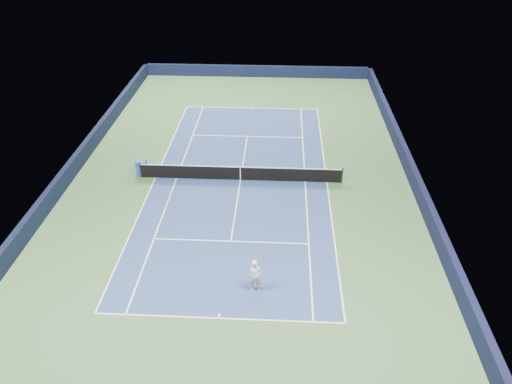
{
  "coord_description": "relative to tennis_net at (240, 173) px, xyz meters",
  "views": [
    {
      "loc": [
        2.46,
        -27.28,
        16.17
      ],
      "look_at": [
        1.15,
        -3.0,
        1.0
      ],
      "focal_mm": 35.0,
      "sensor_mm": 36.0,
      "label": 1
    }
  ],
  "objects": [
    {
      "name": "wall_far",
      "position": [
        0.0,
        19.82,
        0.05
      ],
      "size": [
        22.0,
        0.35,
        1.1
      ],
      "primitive_type": "cube",
      "color": "#111433",
      "rests_on": "ground"
    },
    {
      "name": "baseline_far",
      "position": [
        0.0,
        11.88,
        -0.5
      ],
      "size": [
        10.97,
        0.08,
        0.0
      ],
      "primitive_type": "cube",
      "color": "white",
      "rests_on": "ground"
    },
    {
      "name": "tennis_player",
      "position": [
        1.5,
        -10.04,
        0.36
      ],
      "size": [
        0.82,
        1.29,
        2.64
      ],
      "color": "silver",
      "rests_on": "ground"
    },
    {
      "name": "sideline_singles_right",
      "position": [
        4.12,
        0.0,
        -0.5
      ],
      "size": [
        0.08,
        23.77,
        0.0
      ],
      "primitive_type": "cube",
      "color": "white",
      "rests_on": "ground"
    },
    {
      "name": "service_line_far",
      "position": [
        0.0,
        6.4,
        -0.5
      ],
      "size": [
        8.23,
        0.08,
        0.0
      ],
      "primitive_type": "cube",
      "color": "white",
      "rests_on": "ground"
    },
    {
      "name": "tennis_net",
      "position": [
        0.0,
        0.0,
        0.0
      ],
      "size": [
        12.9,
        0.1,
        1.07
      ],
      "color": "black",
      "rests_on": "ground"
    },
    {
      "name": "sideline_doubles_right",
      "position": [
        5.49,
        0.0,
        -0.5
      ],
      "size": [
        0.08,
        23.77,
        0.0
      ],
      "primitive_type": "cube",
      "color": "white",
      "rests_on": "ground"
    },
    {
      "name": "sideline_doubles_left",
      "position": [
        -5.49,
        0.0,
        -0.5
      ],
      "size": [
        0.08,
        23.77,
        0.0
      ],
      "primitive_type": "cube",
      "color": "white",
      "rests_on": "ground"
    },
    {
      "name": "wall_right",
      "position": [
        10.82,
        0.0,
        0.05
      ],
      "size": [
        0.35,
        40.0,
        1.1
      ],
      "primitive_type": "cube",
      "color": "black",
      "rests_on": "ground"
    },
    {
      "name": "sideline_singles_left",
      "position": [
        -4.12,
        0.0,
        -0.5
      ],
      "size": [
        0.08,
        23.77,
        0.0
      ],
      "primitive_type": "cube",
      "color": "white",
      "rests_on": "ground"
    },
    {
      "name": "ground",
      "position": [
        0.0,
        0.0,
        -0.5
      ],
      "size": [
        40.0,
        40.0,
        0.0
      ],
      "primitive_type": "plane",
      "color": "#375B31",
      "rests_on": "ground"
    },
    {
      "name": "baseline_near",
      "position": [
        0.0,
        -11.88,
        -0.5
      ],
      "size": [
        10.97,
        0.08,
        0.0
      ],
      "primitive_type": "cube",
      "color": "white",
      "rests_on": "ground"
    },
    {
      "name": "wall_left",
      "position": [
        -10.82,
        0.0,
        0.05
      ],
      "size": [
        0.35,
        40.0,
        1.1
      ],
      "primitive_type": "cube",
      "color": "black",
      "rests_on": "ground"
    },
    {
      "name": "service_line_near",
      "position": [
        0.0,
        -6.4,
        -0.5
      ],
      "size": [
        8.23,
        0.08,
        0.0
      ],
      "primitive_type": "cube",
      "color": "white",
      "rests_on": "ground"
    },
    {
      "name": "center_mark_far",
      "position": [
        0.0,
        11.73,
        -0.5
      ],
      "size": [
        0.08,
        0.3,
        0.0
      ],
      "primitive_type": "cube",
      "color": "white",
      "rests_on": "ground"
    },
    {
      "name": "court_surface",
      "position": [
        0.0,
        0.0,
        -0.5
      ],
      "size": [
        10.97,
        23.77,
        0.01
      ],
      "primitive_type": "cube",
      "color": "navy",
      "rests_on": "ground"
    },
    {
      "name": "center_service_line",
      "position": [
        0.0,
        0.0,
        -0.5
      ],
      "size": [
        0.08,
        12.8,
        0.0
      ],
      "primitive_type": "cube",
      "color": "white",
      "rests_on": "ground"
    },
    {
      "name": "center_mark_near",
      "position": [
        0.0,
        -11.73,
        -0.5
      ],
      "size": [
        0.08,
        0.3,
        0.0
      ],
      "primitive_type": "cube",
      "color": "white",
      "rests_on": "ground"
    },
    {
      "name": "sponsor_cube",
      "position": [
        -6.4,
        0.32,
        0.01
      ],
      "size": [
        0.65,
        0.6,
        1.03
      ],
      "color": "#1D4EAF",
      "rests_on": "ground"
    }
  ]
}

